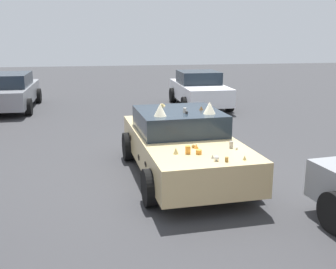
% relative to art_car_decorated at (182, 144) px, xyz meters
% --- Properties ---
extents(ground_plane, '(60.00, 60.00, 0.00)m').
position_rel_art_car_decorated_xyz_m(ground_plane, '(-0.06, -0.00, -0.68)').
color(ground_plane, '#38383A').
extents(art_car_decorated, '(4.44, 2.30, 1.58)m').
position_rel_art_car_decorated_xyz_m(art_car_decorated, '(0.00, 0.00, 0.00)').
color(art_car_decorated, '#D8BC7F').
rests_on(art_car_decorated, ground).
extents(parked_sedan_near_left, '(4.07, 1.95, 1.41)m').
position_rel_art_car_decorated_xyz_m(parked_sedan_near_left, '(7.97, -2.40, 0.01)').
color(parked_sedan_near_left, white).
rests_on(parked_sedan_near_left, ground).
extents(parked_sedan_row_back_center, '(4.45, 1.98, 1.41)m').
position_rel_art_car_decorated_xyz_m(parked_sedan_row_back_center, '(8.57, 5.03, 0.04)').
color(parked_sedan_row_back_center, gray).
rests_on(parked_sedan_row_back_center, ground).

